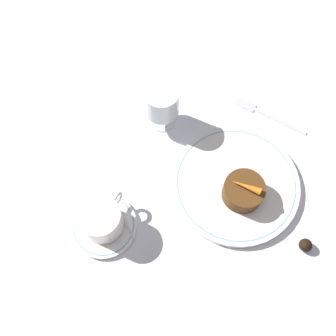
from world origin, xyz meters
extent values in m
plane|color=white|center=(0.00, 0.00, 0.00)|extent=(3.00, 3.00, 0.00)
cylinder|color=white|center=(0.02, -0.03, 0.01)|extent=(0.26, 0.26, 0.01)
torus|color=#8CB2D1|center=(0.02, -0.03, 0.01)|extent=(0.25, 0.25, 0.00)
cylinder|color=white|center=(-0.20, 0.15, 0.01)|extent=(0.13, 0.13, 0.01)
torus|color=#8CB2D1|center=(-0.20, 0.15, 0.01)|extent=(0.12, 0.12, 0.00)
cylinder|color=white|center=(-0.20, 0.15, 0.04)|extent=(0.08, 0.08, 0.07)
cylinder|color=#9E7A4C|center=(-0.20, 0.15, 0.05)|extent=(0.07, 0.07, 0.05)
torus|color=white|center=(-0.15, 0.15, 0.05)|extent=(0.04, 0.01, 0.04)
cube|color=silver|center=(-0.17, 0.12, 0.01)|extent=(0.04, 0.08, 0.00)
ellipsoid|color=silver|center=(-0.15, 0.17, 0.01)|extent=(0.02, 0.03, 0.00)
cylinder|color=silver|center=(0.06, 0.18, 0.00)|extent=(0.06, 0.06, 0.01)
cylinder|color=silver|center=(0.06, 0.18, 0.03)|extent=(0.01, 0.01, 0.04)
cylinder|color=silver|center=(0.06, 0.18, 0.08)|extent=(0.07, 0.07, 0.07)
cylinder|color=maroon|center=(0.06, 0.18, 0.07)|extent=(0.06, 0.06, 0.04)
cube|color=silver|center=(0.20, -0.04, 0.00)|extent=(0.01, 0.13, 0.01)
cube|color=silver|center=(0.20, 0.05, 0.00)|extent=(0.02, 0.05, 0.01)
cylinder|color=#563314|center=(0.00, -0.05, 0.03)|extent=(0.08, 0.08, 0.04)
cone|color=orange|center=(0.00, -0.05, 0.06)|extent=(0.02, 0.06, 0.01)
sphere|color=black|center=(-0.02, -0.20, 0.01)|extent=(0.03, 0.03, 0.03)
camera|label=1|loc=(-0.30, -0.07, 0.77)|focal=42.00mm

